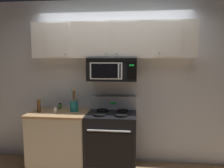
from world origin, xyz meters
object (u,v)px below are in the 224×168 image
(over_range_microwave, at_px, (112,69))
(salt_shaker, at_px, (55,110))
(spice_jar, at_px, (60,106))
(stove_range, at_px, (112,140))
(pepper_mill, at_px, (39,106))
(utensil_crock_teal, at_px, (74,105))

(over_range_microwave, relative_size, salt_shaker, 8.27)
(over_range_microwave, height_order, spice_jar, over_range_microwave)
(stove_range, xyz_separation_m, over_range_microwave, (-0.00, 0.12, 1.11))
(pepper_mill, distance_m, spice_jar, 0.36)
(over_range_microwave, bearing_deg, spice_jar, 173.65)
(spice_jar, bearing_deg, utensil_crock_teal, -27.18)
(stove_range, bearing_deg, pepper_mill, -178.57)
(utensil_crock_teal, relative_size, salt_shaker, 4.13)
(utensil_crock_teal, relative_size, pepper_mill, 1.91)
(over_range_microwave, bearing_deg, salt_shaker, -167.87)
(over_range_microwave, xyz_separation_m, utensil_crock_teal, (-0.61, -0.05, -0.57))
(stove_range, height_order, utensil_crock_teal, utensil_crock_teal)
(utensil_crock_teal, xyz_separation_m, salt_shaker, (-0.26, -0.14, -0.06))
(over_range_microwave, distance_m, utensil_crock_teal, 0.84)
(over_range_microwave, height_order, pepper_mill, over_range_microwave)
(over_range_microwave, bearing_deg, stove_range, -89.86)
(salt_shaker, xyz_separation_m, spice_jar, (-0.02, 0.29, 0.00))
(stove_range, xyz_separation_m, pepper_mill, (-1.16, -0.03, 0.53))
(stove_range, relative_size, salt_shaker, 12.19)
(salt_shaker, bearing_deg, pepper_mill, 171.44)
(stove_range, distance_m, utensil_crock_teal, 0.82)
(over_range_microwave, bearing_deg, utensil_crock_teal, -175.58)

